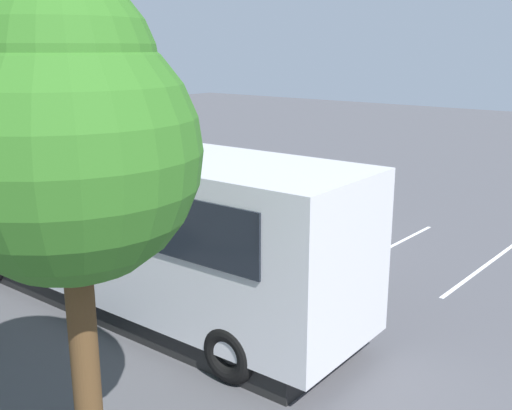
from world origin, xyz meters
TOP-DOWN VIEW (x-y plane):
  - ground_plane at (0.00, 0.00)m, footprint 80.00×80.00m
  - tour_bus at (-0.52, 4.86)m, footprint 9.98×2.80m
  - spectator_far_left at (-2.51, 2.15)m, footprint 0.57×0.39m
  - spectator_left at (-1.20, 1.95)m, footprint 0.58×0.37m
  - spectator_centre at (-0.10, 1.85)m, footprint 0.58×0.36m
  - spectator_right at (1.10, 1.89)m, footprint 0.57×0.39m
  - parked_motorcycle_silver at (1.67, 2.65)m, footprint 2.04×0.65m
  - stunt_motorcycle at (1.78, -2.06)m, footprint 2.04×0.68m
  - traffic_cone at (-0.03, -0.62)m, footprint 0.34×0.34m
  - tree_centre at (-4.34, 8.69)m, footprint 2.78×2.78m
  - bay_line_a at (-5.33, -1.84)m, footprint 0.18×4.97m
  - bay_line_b at (-2.89, -1.84)m, footprint 0.18×4.61m
  - bay_line_c at (-0.46, -1.84)m, footprint 0.17×4.03m
  - bay_line_d at (1.98, -1.84)m, footprint 0.16×3.56m
  - bay_line_e at (4.42, -1.84)m, footprint 0.17×4.13m

SIDE VIEW (x-z plane):
  - ground_plane at x=0.00m, z-range 0.00..0.00m
  - bay_line_a at x=-5.33m, z-range 0.00..0.01m
  - bay_line_b at x=-2.89m, z-range 0.00..0.01m
  - bay_line_c at x=-0.46m, z-range 0.00..0.01m
  - bay_line_d at x=1.98m, z-range 0.00..0.01m
  - bay_line_e at x=4.42m, z-range 0.00..0.01m
  - traffic_cone at x=-0.03m, z-range -0.01..0.62m
  - parked_motorcycle_silver at x=1.67m, z-range -0.01..0.97m
  - stunt_motorcycle at x=1.78m, z-range 0.00..1.23m
  - spectator_left at x=-1.20m, z-range 0.16..1.85m
  - spectator_right at x=1.10m, z-range 0.17..1.91m
  - spectator_far_left at x=-2.51m, z-range 0.18..1.97m
  - spectator_centre at x=-0.10m, z-range 0.18..2.00m
  - tour_bus at x=-0.52m, z-range 0.02..3.27m
  - tree_centre at x=-4.34m, z-range 1.31..7.17m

